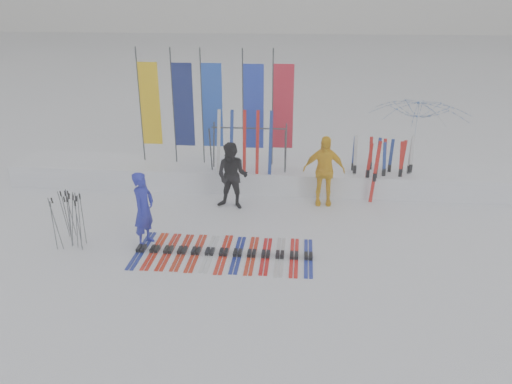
# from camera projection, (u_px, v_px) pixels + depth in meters

# --- Properties ---
(ground) EXTENTS (120.00, 120.00, 0.00)m
(ground) POSITION_uv_depth(u_px,v_px,m) (239.00, 267.00, 10.07)
(ground) COLOR white
(ground) RESTS_ON ground
(snow_bank) EXTENTS (14.00, 1.60, 0.60)m
(snow_bank) POSITION_uv_depth(u_px,v_px,m) (259.00, 175.00, 14.21)
(snow_bank) COLOR white
(snow_bank) RESTS_ON ground
(person_blue) EXTENTS (0.53, 0.68, 1.66)m
(person_blue) POSITION_uv_depth(u_px,v_px,m) (144.00, 209.00, 10.70)
(person_blue) COLOR #1C23A7
(person_blue) RESTS_ON ground
(person_black) EXTENTS (0.93, 0.78, 1.72)m
(person_black) POSITION_uv_depth(u_px,v_px,m) (232.00, 176.00, 12.54)
(person_black) COLOR black
(person_black) RESTS_ON ground
(person_yellow) EXTENTS (1.09, 0.48, 1.83)m
(person_yellow) POSITION_uv_depth(u_px,v_px,m) (324.00, 171.00, 12.75)
(person_yellow) COLOR yellow
(person_yellow) RESTS_ON ground
(tent_canopy) EXTENTS (3.55, 3.58, 2.49)m
(tent_canopy) POSITION_uv_depth(u_px,v_px,m) (416.00, 141.00, 14.04)
(tent_canopy) COLOR white
(tent_canopy) RESTS_ON ground
(ski_row) EXTENTS (3.74, 1.70, 0.07)m
(ski_row) POSITION_uv_depth(u_px,v_px,m) (224.00, 253.00, 10.55)
(ski_row) COLOR navy
(ski_row) RESTS_ON ground
(pole_cluster) EXTENTS (0.64, 0.77, 1.26)m
(pole_cluster) POSITION_uv_depth(u_px,v_px,m) (70.00, 220.00, 10.73)
(pole_cluster) COLOR #595B60
(pole_cluster) RESTS_ON ground
(feather_flags) EXTENTS (4.30, 0.16, 3.20)m
(feather_flags) POSITION_uv_depth(u_px,v_px,m) (215.00, 106.00, 13.71)
(feather_flags) COLOR #383A3F
(feather_flags) RESTS_ON ground
(ski_rack) EXTENTS (2.04, 0.80, 1.23)m
(ski_rack) POSITION_uv_depth(u_px,v_px,m) (249.00, 142.00, 13.46)
(ski_rack) COLOR #383A3F
(ski_rack) RESTS_ON ground
(upright_skis) EXTENTS (1.60, 0.95, 1.67)m
(upright_skis) POSITION_uv_depth(u_px,v_px,m) (382.00, 168.00, 13.37)
(upright_skis) COLOR navy
(upright_skis) RESTS_ON ground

